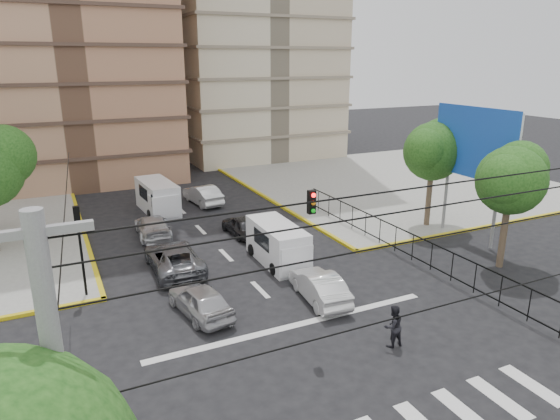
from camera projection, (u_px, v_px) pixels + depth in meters
ground at (309, 339)px, 20.28m from camera, size 160.00×160.00×0.00m
sidewalk_ne at (395, 182)px, 45.77m from camera, size 26.00×26.00×0.15m
stop_line at (295, 325)px, 21.31m from camera, size 13.00×0.40×0.01m
park_fence at (411, 263)px, 27.87m from camera, size 0.10×22.50×1.66m
billboard at (475, 145)px, 29.67m from camera, size 0.36×6.20×8.10m
tree_park_a at (512, 177)px, 25.95m from camera, size 4.41×3.60×6.83m
tree_park_c at (434, 149)px, 32.31m from camera, size 4.65×3.80×7.25m
traffic_light_nw at (79, 236)px, 22.89m from camera, size 0.28×0.22×4.40m
traffic_light_hanging at (341, 214)px, 16.80m from camera, size 18.00×9.12×0.92m
van_right_lane at (279, 246)px, 27.44m from camera, size 2.06×4.89×2.19m
van_left_lane at (158, 198)px, 36.63m from camera, size 2.36×5.21×2.29m
car_silver_front_left at (200, 300)px, 22.03m from camera, size 2.30×4.35×1.41m
car_white_front_right at (319, 286)px, 23.38m from camera, size 1.87×4.37×1.40m
car_grey_mid_left at (174, 258)px, 26.61m from camera, size 2.57×5.41×1.49m
car_silver_rear_left at (153, 226)px, 31.75m from camera, size 2.25×4.87×1.38m
car_darkgrey_mid_right at (241, 225)px, 32.05m from camera, size 1.74×3.87×1.29m
car_white_rear_right at (203, 195)px, 38.93m from camera, size 2.15×4.73×1.51m
pedestrian_crosswalk at (393, 326)px, 19.55m from camera, size 0.86×0.67×1.75m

